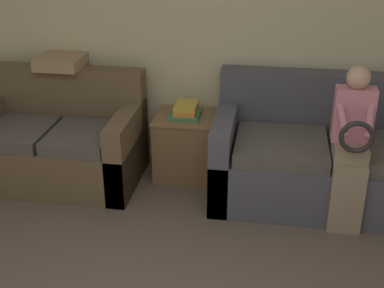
# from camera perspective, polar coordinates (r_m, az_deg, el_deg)

# --- Properties ---
(wall_back) EXTENTS (7.79, 0.06, 2.55)m
(wall_back) POSITION_cam_1_polar(r_m,az_deg,el_deg) (4.72, 1.99, 12.17)
(wall_back) COLOR beige
(wall_back) RESTS_ON ground_plane
(couch_main) EXTENTS (1.86, 0.96, 0.98)m
(couch_main) POSITION_cam_1_polar(r_m,az_deg,el_deg) (4.56, 14.21, -1.56)
(couch_main) COLOR #4C4C56
(couch_main) RESTS_ON ground_plane
(couch_side) EXTENTS (1.44, 0.87, 0.94)m
(couch_side) POSITION_cam_1_polar(r_m,az_deg,el_deg) (4.87, -14.06, 0.10)
(couch_side) COLOR brown
(couch_side) RESTS_ON ground_plane
(child_left_seated) EXTENTS (0.29, 0.37, 1.24)m
(child_left_seated) POSITION_cam_1_polar(r_m,az_deg,el_deg) (4.06, 16.66, 0.13)
(child_left_seated) COLOR gray
(child_left_seated) RESTS_ON ground_plane
(side_shelf) EXTENTS (0.53, 0.51, 0.57)m
(side_shelf) POSITION_cam_1_polar(r_m,az_deg,el_deg) (4.78, -0.71, -0.11)
(side_shelf) COLOR brown
(side_shelf) RESTS_ON ground_plane
(book_stack) EXTENTS (0.26, 0.27, 0.12)m
(book_stack) POSITION_cam_1_polar(r_m,az_deg,el_deg) (4.64, -0.66, 3.58)
(book_stack) COLOR #3D8451
(book_stack) RESTS_ON side_shelf
(throw_pillow) EXTENTS (0.38, 0.38, 0.10)m
(throw_pillow) POSITION_cam_1_polar(r_m,az_deg,el_deg) (4.91, -13.82, 8.52)
(throw_pillow) COLOR #A38460
(throw_pillow) RESTS_ON couch_side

